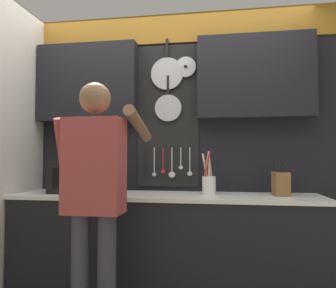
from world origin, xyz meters
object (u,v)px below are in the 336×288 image
(microwave, at_px, (84,177))
(person, at_px, (95,186))
(utensil_crock, at_px, (209,182))
(knife_block, at_px, (281,184))

(microwave, bearing_deg, person, -60.87)
(person, bearing_deg, microwave, 119.13)
(utensil_crock, bearing_deg, person, -139.83)
(microwave, xyz_separation_m, utensil_crock, (1.07, 0.00, -0.03))
(microwave, bearing_deg, utensil_crock, 0.09)
(microwave, xyz_separation_m, knife_block, (1.63, 0.00, -0.04))
(knife_block, relative_size, utensil_crock, 0.74)
(knife_block, distance_m, utensil_crock, 0.56)
(microwave, xyz_separation_m, person, (0.34, -0.61, -0.02))
(microwave, height_order, utensil_crock, utensil_crock)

